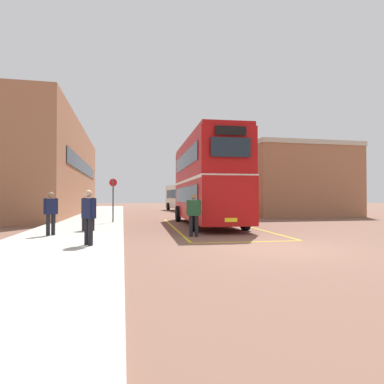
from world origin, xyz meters
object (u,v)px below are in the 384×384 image
(double_decker_bus, at_px, (206,180))
(litter_bin, at_px, (88,221))
(single_deck_bus, at_px, (184,197))
(pedestrian_waiting_far, at_px, (89,213))
(pedestrian_waiting_near, at_px, (51,211))
(pedestrian_boarding, at_px, (194,212))
(bus_stop_sign, at_px, (113,196))

(double_decker_bus, relative_size, litter_bin, 12.03)
(single_deck_bus, bearing_deg, litter_bin, -110.16)
(single_deck_bus, bearing_deg, pedestrian_waiting_far, -106.18)
(double_decker_bus, bearing_deg, single_deck_bus, 83.25)
(pedestrian_waiting_near, xyz_separation_m, pedestrian_waiting_far, (1.64, -2.95, 0.02))
(pedestrian_waiting_far, height_order, litter_bin, pedestrian_waiting_far)
(single_deck_bus, height_order, litter_bin, single_deck_bus)
(double_decker_bus, distance_m, pedestrian_waiting_far, 9.60)
(pedestrian_waiting_far, bearing_deg, litter_bin, 95.78)
(double_decker_bus, xyz_separation_m, pedestrian_boarding, (-1.82, -5.09, -1.54))
(pedestrian_waiting_far, distance_m, bus_stop_sign, 9.12)
(pedestrian_boarding, bearing_deg, litter_bin, 156.26)
(double_decker_bus, relative_size, bus_stop_sign, 4.13)
(double_decker_bus, distance_m, litter_bin, 7.10)
(single_deck_bus, bearing_deg, double_decker_bus, -96.75)
(double_decker_bus, xyz_separation_m, pedestrian_waiting_near, (-7.19, -4.75, -1.45))
(double_decker_bus, height_order, litter_bin, double_decker_bus)
(single_deck_bus, bearing_deg, pedestrian_boarding, -99.56)
(pedestrian_waiting_far, xyz_separation_m, bus_stop_sign, (0.44, 9.09, 0.56))
(pedestrian_waiting_far, bearing_deg, pedestrian_boarding, 34.97)
(double_decker_bus, xyz_separation_m, litter_bin, (-6.00, -3.25, -1.95))
(double_decker_bus, bearing_deg, bus_stop_sign, 164.77)
(single_deck_bus, relative_size, bus_stop_sign, 3.47)
(pedestrian_waiting_near, bearing_deg, pedestrian_waiting_far, -60.90)
(double_decker_bus, bearing_deg, pedestrian_waiting_far, -125.79)
(double_decker_bus, xyz_separation_m, bus_stop_sign, (-5.11, 1.39, -0.87))
(bus_stop_sign, bearing_deg, pedestrian_waiting_far, -92.76)
(litter_bin, bearing_deg, pedestrian_waiting_near, -128.43)
(pedestrian_boarding, xyz_separation_m, bus_stop_sign, (-3.29, 6.48, 0.66))
(double_decker_bus, distance_m, bus_stop_sign, 5.37)
(bus_stop_sign, bearing_deg, pedestrian_waiting_near, -108.67)
(bus_stop_sign, bearing_deg, pedestrian_boarding, -63.10)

